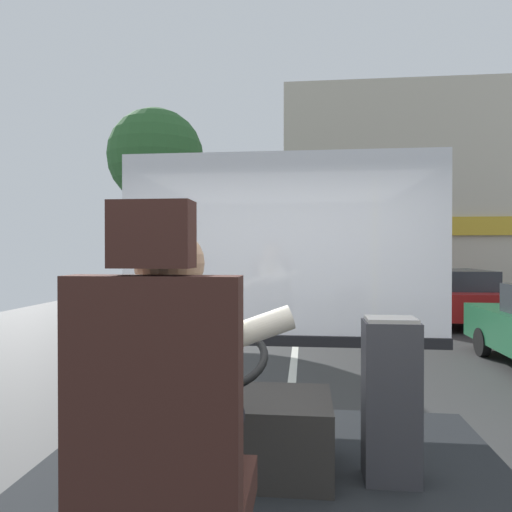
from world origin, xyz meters
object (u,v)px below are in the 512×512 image
at_px(steering_console, 229,429).
at_px(fare_box, 391,399).
at_px(driver_seat, 164,465).
at_px(parked_car_red, 450,295).
at_px(bus_driver, 176,389).
at_px(parked_car_charcoal, 410,282).
at_px(parked_car_white, 380,277).

relative_size(steering_console, fare_box, 1.30).
xyz_separation_m(driver_seat, fare_box, (0.85, 1.15, -0.14)).
bearing_deg(driver_seat, parked_car_red, 69.80).
relative_size(bus_driver, fare_box, 0.94).
relative_size(bus_driver, steering_console, 0.72).
bearing_deg(steering_console, fare_box, -1.77).
distance_m(driver_seat, steering_console, 1.23).
xyz_separation_m(driver_seat, parked_car_charcoal, (4.31, 16.63, -0.52)).
bearing_deg(parked_car_charcoal, parked_car_white, 94.15).
height_order(steering_console, parked_car_charcoal, steering_console).
bearing_deg(parked_car_charcoal, fare_box, -102.59).
distance_m(bus_driver, parked_car_red, 11.97).
bearing_deg(driver_seat, bus_driver, 90.00).
distance_m(driver_seat, parked_car_white, 21.74).
distance_m(parked_car_charcoal, parked_car_white, 4.75).
bearing_deg(parked_car_charcoal, parked_car_red, -91.49).
relative_size(bus_driver, parked_car_red, 0.19).
bearing_deg(driver_seat, fare_box, 53.59).
relative_size(steering_console, parked_car_red, 0.26).
height_order(driver_seat, bus_driver, driver_seat).
bearing_deg(bus_driver, fare_box, 50.21).
xyz_separation_m(steering_console, parked_car_white, (3.97, 20.19, -0.25)).
bearing_deg(parked_car_charcoal, steering_console, -105.58).
relative_size(fare_box, parked_car_charcoal, 0.19).
bearing_deg(parked_car_charcoal, driver_seat, -104.52).
distance_m(driver_seat, fare_box, 1.44).
bearing_deg(steering_console, parked_car_white, 78.89).
bearing_deg(steering_console, parked_car_charcoal, 74.42).
bearing_deg(parked_car_red, parked_car_charcoal, 88.51).
relative_size(steering_console, parked_car_charcoal, 0.25).
height_order(parked_car_charcoal, parked_car_white, parked_car_charcoal).
height_order(parked_car_red, parked_car_white, parked_car_red).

